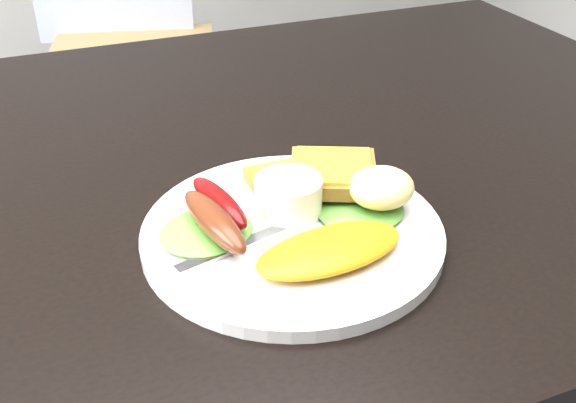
# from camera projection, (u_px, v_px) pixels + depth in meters

# --- Properties ---
(dining_table) EXTENTS (1.20, 0.80, 0.04)m
(dining_table) POSITION_uv_depth(u_px,v_px,m) (235.00, 168.00, 0.73)
(dining_table) COLOR black
(dining_table) RESTS_ON ground
(dining_chair) EXTENTS (0.54, 0.54, 0.05)m
(dining_chair) POSITION_uv_depth(u_px,v_px,m) (132.00, 60.00, 1.81)
(dining_chair) COLOR tan
(dining_chair) RESTS_ON ground
(person) EXTENTS (0.55, 0.45, 1.30)m
(person) POSITION_uv_depth(u_px,v_px,m) (42.00, 105.00, 1.07)
(person) COLOR navy
(person) RESTS_ON ground
(plate) EXTENTS (0.26, 0.26, 0.01)m
(plate) POSITION_uv_depth(u_px,v_px,m) (292.00, 233.00, 0.58)
(plate) COLOR white
(plate) RESTS_ON dining_table
(lettuce_left) EXTENTS (0.10, 0.09, 0.01)m
(lettuce_left) POSITION_uv_depth(u_px,v_px,m) (206.00, 231.00, 0.57)
(lettuce_left) COLOR #5B9A39
(lettuce_left) RESTS_ON plate
(lettuce_right) EXTENTS (0.08, 0.08, 0.01)m
(lettuce_right) POSITION_uv_depth(u_px,v_px,m) (360.00, 210.00, 0.59)
(lettuce_right) COLOR #3F852D
(lettuce_right) RESTS_ON plate
(omelette) EXTENTS (0.13, 0.07, 0.02)m
(omelette) POSITION_uv_depth(u_px,v_px,m) (330.00, 250.00, 0.53)
(omelette) COLOR orange
(omelette) RESTS_ON plate
(sausage_a) EXTENTS (0.04, 0.11, 0.03)m
(sausage_a) POSITION_uv_depth(u_px,v_px,m) (214.00, 221.00, 0.55)
(sausage_a) COLOR brown
(sausage_a) RESTS_ON lettuce_left
(sausage_b) EXTENTS (0.04, 0.09, 0.02)m
(sausage_b) POSITION_uv_depth(u_px,v_px,m) (219.00, 202.00, 0.57)
(sausage_b) COLOR #5C1211
(sausage_b) RESTS_ON lettuce_left
(ramekin) EXTENTS (0.07, 0.07, 0.03)m
(ramekin) POSITION_uv_depth(u_px,v_px,m) (289.00, 196.00, 0.59)
(ramekin) COLOR white
(ramekin) RESTS_ON plate
(toast_a) EXTENTS (0.07, 0.07, 0.01)m
(toast_a) POSITION_uv_depth(u_px,v_px,m) (288.00, 183.00, 0.63)
(toast_a) COLOR #946227
(toast_a) RESTS_ON plate
(toast_b) EXTENTS (0.10, 0.10, 0.01)m
(toast_b) POSITION_uv_depth(u_px,v_px,m) (333.00, 173.00, 0.62)
(toast_b) COLOR olive
(toast_b) RESTS_ON toast_a
(potato_salad) EXTENTS (0.07, 0.07, 0.03)m
(potato_salad) POSITION_uv_depth(u_px,v_px,m) (381.00, 188.00, 0.59)
(potato_salad) COLOR #F8F8B1
(potato_salad) RESTS_ON lettuce_right
(fork) EXTENTS (0.14, 0.05, 0.00)m
(fork) POSITION_uv_depth(u_px,v_px,m) (253.00, 240.00, 0.56)
(fork) COLOR #ADAFB7
(fork) RESTS_ON plate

